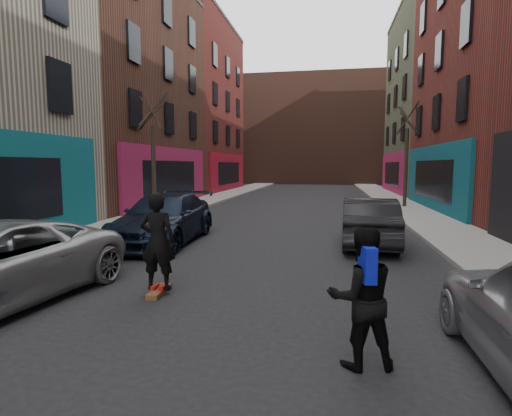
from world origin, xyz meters
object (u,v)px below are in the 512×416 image
at_px(skateboard, 159,291).
at_px(tree_right_far, 407,146).
at_px(parked_right_end, 369,221).
at_px(parked_left_end, 164,218).
at_px(pedestrian, 362,297).
at_px(tree_left_far, 153,145).
at_px(skateboarder, 158,241).

bearing_deg(skateboard, tree_right_far, 63.24).
bearing_deg(parked_right_end, skateboard, 54.45).
relative_size(parked_left_end, parked_right_end, 1.19).
bearing_deg(parked_right_end, tree_right_far, -102.59).
xyz_separation_m(skateboard, pedestrian, (3.59, -2.13, 0.82)).
distance_m(tree_right_far, parked_right_end, 11.86).
bearing_deg(parked_right_end, tree_left_far, -26.09).
height_order(tree_left_far, pedestrian, tree_left_far).
bearing_deg(parked_left_end, parked_right_end, 4.46).
bearing_deg(skateboarder, tree_right_far, -116.76).
distance_m(tree_right_far, skateboard, 18.64).
bearing_deg(parked_right_end, skateboarder, 54.45).
xyz_separation_m(parked_right_end, pedestrian, (-0.82, -7.76, 0.14)).
distance_m(parked_left_end, parked_right_end, 6.44).
bearing_deg(pedestrian, tree_right_far, -114.65).
distance_m(parked_left_end, skateboard, 5.35).
bearing_deg(pedestrian, skateboard, -43.95).
relative_size(tree_right_far, pedestrian, 3.93).
bearing_deg(pedestrian, parked_left_end, -64.82).
distance_m(tree_left_far, tree_right_far, 13.78).
distance_m(tree_left_far, skateboarder, 12.08).
bearing_deg(parked_left_end, tree_right_far, 49.64).
xyz_separation_m(tree_right_far, pedestrian, (-3.82, -18.88, -2.66)).
height_order(tree_right_far, skateboard, tree_right_far).
height_order(parked_left_end, skateboarder, skateboarder).
bearing_deg(tree_right_far, parked_left_end, -128.45).
distance_m(tree_right_far, pedestrian, 19.45).
distance_m(tree_left_far, skateboard, 12.31).
relative_size(skateboard, pedestrian, 0.46).
relative_size(tree_left_far, skateboard, 8.12).
relative_size(parked_right_end, skateboard, 5.54).
height_order(tree_right_far, pedestrian, tree_right_far).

